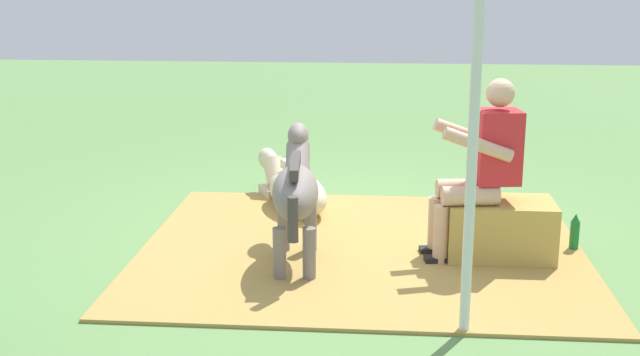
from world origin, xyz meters
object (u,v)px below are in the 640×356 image
object	(u,v)px
hay_bale	(500,230)
tent_pole_left	(474,114)
pony_lying	(293,189)
person_seated	(481,163)
pony_standing	(296,189)
soda_bottle	(575,233)

from	to	relation	value
hay_bale	tent_pole_left	size ratio (longest dim) A/B	0.29
hay_bale	pony_lying	distance (m)	1.97
tent_pole_left	hay_bale	bearing A→B (deg)	-105.75
hay_bale	pony_lying	xyz separation A→B (m)	(1.63, -1.11, -0.03)
hay_bale	person_seated	size ratio (longest dim) A/B	0.58
hay_bale	pony_standing	bearing A→B (deg)	7.32
pony_lying	hay_bale	bearing A→B (deg)	145.81
hay_bale	person_seated	bearing A→B (deg)	5.42
hay_bale	soda_bottle	bearing A→B (deg)	-160.13
person_seated	soda_bottle	xyz separation A→B (m)	(-0.74, -0.23, -0.58)
pony_lying	soda_bottle	bearing A→B (deg)	157.91
pony_lying	soda_bottle	xyz separation A→B (m)	(-2.21, 0.90, -0.05)
hay_bale	soda_bottle	size ratio (longest dim) A/B	2.58
person_seated	pony_lying	bearing A→B (deg)	-37.37
person_seated	soda_bottle	distance (m)	0.97
pony_standing	soda_bottle	size ratio (longest dim) A/B	4.59
person_seated	soda_bottle	size ratio (longest dim) A/B	4.49
hay_bale	pony_standing	size ratio (longest dim) A/B	0.56
hay_bale	soda_bottle	distance (m)	0.62
pony_standing	soda_bottle	world-z (taller)	pony_standing
hay_bale	pony_lying	bearing A→B (deg)	-34.19
pony_standing	tent_pole_left	size ratio (longest dim) A/B	0.52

